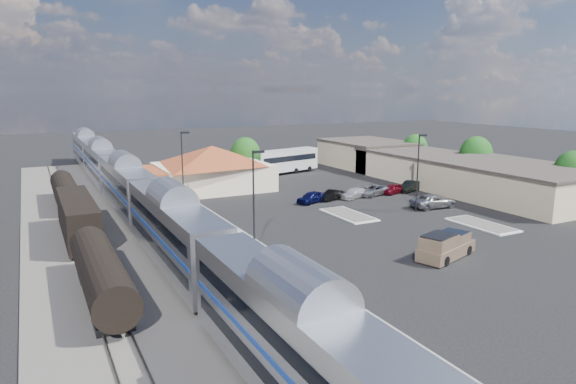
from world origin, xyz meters
name	(u,v)px	position (x,y,z in m)	size (l,w,h in m)	color
ground	(327,224)	(0.00, 0.00, 0.00)	(280.00, 280.00, 0.00)	black
railbed	(109,229)	(-21.00, 8.00, 0.06)	(16.00, 100.00, 0.12)	#4C4944
platform	(201,223)	(-12.00, 6.00, 0.09)	(5.50, 92.00, 0.18)	gray
passenger_train	(126,188)	(-18.00, 14.69, 2.87)	(3.00, 104.00, 5.55)	silver
freight_cars	(78,220)	(-24.00, 5.53, 1.93)	(2.80, 46.00, 4.00)	black
station_depot	(212,167)	(-4.56, 24.00, 3.13)	(18.35, 12.24, 6.20)	beige
buildings_east	(435,167)	(28.00, 14.28, 2.27)	(14.40, 51.40, 4.80)	#C6B28C
traffic_island_south	(349,215)	(4.00, 2.00, 0.10)	(3.30, 7.50, 0.21)	silver
traffic_island_north	(482,225)	(14.00, -8.00, 0.10)	(3.30, 7.50, 0.21)	silver
lamp_plat_s	(255,194)	(-10.90, -6.00, 5.34)	(1.08, 0.25, 9.00)	black
lamp_plat_n	(183,162)	(-10.90, 16.00, 5.34)	(1.08, 0.25, 9.00)	black
lamp_lot	(419,166)	(12.10, 0.00, 5.34)	(1.08, 0.25, 9.00)	black
tree_east_a	(573,170)	(34.00, -4.00, 3.89)	(4.56, 4.56, 6.42)	#382314
tree_east_b	(476,154)	(34.00, 12.00, 4.22)	(4.94, 4.94, 6.96)	#382314
tree_east_c	(415,148)	(34.00, 26.00, 3.76)	(4.41, 4.41, 6.21)	#382314
tree_depot	(245,154)	(3.00, 30.00, 4.02)	(4.71, 4.71, 6.63)	#382314
pickup_truck	(446,246)	(3.14, -14.09, 1.02)	(6.65, 4.16, 2.16)	tan
suv	(433,201)	(15.27, 0.67, 0.80)	(2.65, 5.74, 1.59)	#989A9F
coach_bus	(285,160)	(10.96, 31.74, 2.32)	(12.83, 5.73, 4.03)	white
person_a	(296,282)	(-12.12, -15.79, 1.08)	(0.65, 0.43, 1.79)	#B1C33D
person_b	(227,233)	(-12.02, -2.05, 1.02)	(0.82, 0.64, 1.68)	silver
parked_car_a	(311,197)	(3.48, 9.62, 0.73)	(1.73, 4.31, 1.47)	#0D0E41
parked_car_b	(332,195)	(6.68, 9.92, 0.66)	(1.39, 3.99, 1.32)	black
parked_car_c	(354,193)	(9.88, 9.62, 0.66)	(1.85, 4.54, 1.32)	silver
parked_car_d	(373,190)	(13.08, 9.92, 0.71)	(2.34, 5.08, 1.41)	gray
parked_car_e	(393,189)	(16.28, 9.62, 0.69)	(1.62, 4.02, 1.37)	maroon
parked_car_f	(410,186)	(19.48, 9.92, 0.73)	(1.55, 4.45, 1.47)	black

